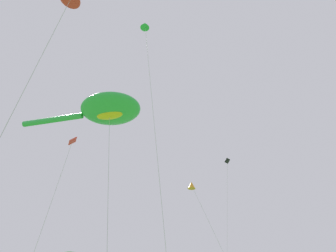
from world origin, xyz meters
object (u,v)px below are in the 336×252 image
Objects in this scene: small_kite_streamer_purple at (192,186)px; small_kite_box_yellow at (145,28)px; small_kite_bird_shape at (67,157)px; big_show_kite at (108,110)px; small_kite_diamond_red at (227,181)px.

small_kite_box_yellow reaches higher than small_kite_streamer_purple.
small_kite_streamer_purple is 0.96× the size of small_kite_bird_shape.
small_kite_streamer_purple is 0.65× the size of small_kite_box_yellow.
big_show_kite is 1.02× the size of small_kite_diamond_red.
small_kite_streamer_purple is at bearing 99.38° from small_kite_diamond_red.
small_kite_bird_shape is (-2.71, -1.01, -5.76)m from big_show_kite.
small_kite_streamer_purple is 7.35m from small_kite_diamond_red.
small_kite_streamer_purple is at bearing -172.64° from small_kite_bird_shape.
small_kite_diamond_red is (13.69, -0.87, -2.19)m from big_show_kite.
small_kite_diamond_red is at bearing -165.45° from small_kite_bird_shape.
small_kite_diamond_red is 17.48m from small_kite_box_yellow.
small_kite_bird_shape is (-9.80, 1.15, -0.61)m from small_kite_streamer_purple.
small_kite_diamond_red reaches higher than small_kite_bird_shape.
small_kite_box_yellow is (0.53, -6.54, 6.54)m from small_kite_bird_shape.
small_kite_box_yellow is at bearing 111.14° from small_kite_diamond_red.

